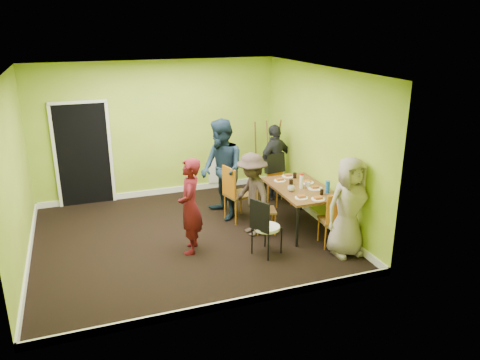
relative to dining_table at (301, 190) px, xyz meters
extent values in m
plane|color=black|center=(-2.02, 0.26, -0.70)|extent=(5.00, 5.00, 0.00)
cube|color=#85A42A|center=(-2.02, 2.51, 0.70)|extent=(5.00, 0.04, 2.80)
cube|color=#85A42A|center=(-2.02, -1.99, 0.70)|extent=(5.00, 0.04, 2.80)
cube|color=#85A42A|center=(-4.52, 0.26, 0.70)|extent=(0.04, 4.50, 2.80)
cube|color=#85A42A|center=(0.48, 0.26, 0.70)|extent=(0.04, 4.50, 2.80)
cube|color=white|center=(-2.02, 0.26, 2.10)|extent=(5.00, 4.50, 0.04)
cube|color=black|center=(-3.52, 2.48, 0.32)|extent=(1.00, 0.05, 2.04)
cube|color=white|center=(-0.72, 2.48, -0.30)|extent=(0.50, 0.04, 0.55)
cylinder|color=black|center=(-0.39, -0.69, -0.34)|extent=(0.04, 0.04, 0.71)
cylinder|color=black|center=(0.39, -0.69, -0.34)|extent=(0.04, 0.04, 0.71)
cylinder|color=black|center=(-0.39, 0.69, -0.34)|extent=(0.04, 0.04, 0.71)
cylinder|color=black|center=(0.39, 0.69, -0.34)|extent=(0.04, 0.04, 0.71)
cube|color=brown|center=(0.00, 0.00, 0.03)|extent=(0.90, 1.50, 0.04)
cylinder|color=#C86F12|center=(-1.14, 0.82, -0.45)|extent=(0.03, 0.03, 0.49)
cylinder|color=#C86F12|center=(-1.05, 0.46, -0.45)|extent=(0.03, 0.03, 0.49)
cylinder|color=#C86F12|center=(-0.78, 0.91, -0.45)|extent=(0.03, 0.03, 0.49)
cylinder|color=#C86F12|center=(-0.69, 0.55, -0.45)|extent=(0.03, 0.03, 0.49)
cube|color=brown|center=(-0.92, 0.69, -0.21)|extent=(0.53, 0.53, 0.04)
cube|color=#C86F12|center=(-1.11, 0.63, 0.08)|extent=(0.13, 0.41, 0.54)
cylinder|color=#C86F12|center=(-0.78, 0.20, -0.49)|extent=(0.02, 0.02, 0.40)
cylinder|color=#C86F12|center=(-0.85, -0.10, -0.49)|extent=(0.02, 0.02, 0.40)
cylinder|color=#C86F12|center=(-0.48, 0.12, -0.49)|extent=(0.02, 0.02, 0.40)
cylinder|color=#C86F12|center=(-0.55, -0.17, -0.49)|extent=(0.02, 0.02, 0.40)
cube|color=brown|center=(-0.66, 0.01, -0.29)|extent=(0.43, 0.43, 0.04)
cube|color=#C86F12|center=(-0.83, 0.05, -0.05)|extent=(0.11, 0.34, 0.45)
cylinder|color=#C86F12|center=(0.26, 1.33, -0.47)|extent=(0.03, 0.03, 0.44)
cylinder|color=#C86F12|center=(-0.07, 1.28, -0.47)|extent=(0.03, 0.03, 0.44)
cylinder|color=#C86F12|center=(0.31, 1.00, -0.47)|extent=(0.03, 0.03, 0.44)
cylinder|color=#C86F12|center=(-0.02, 0.95, -0.47)|extent=(0.03, 0.03, 0.44)
cube|color=brown|center=(0.12, 1.14, -0.25)|extent=(0.45, 0.45, 0.04)
cube|color=#C86F12|center=(0.10, 1.32, 0.01)|extent=(0.37, 0.09, 0.49)
cylinder|color=#C86F12|center=(-0.01, -0.95, -0.48)|extent=(0.03, 0.03, 0.44)
cylinder|color=#C86F12|center=(0.31, -1.00, -0.48)|extent=(0.03, 0.03, 0.44)
cylinder|color=#C86F12|center=(0.04, -0.62, -0.48)|extent=(0.03, 0.03, 0.44)
cylinder|color=#C86F12|center=(0.37, -0.67, -0.48)|extent=(0.03, 0.03, 0.44)
cube|color=brown|center=(0.18, -0.81, -0.26)|extent=(0.44, 0.44, 0.04)
cube|color=#C86F12|center=(0.15, -0.99, 0.00)|extent=(0.37, 0.09, 0.48)
cylinder|color=black|center=(-1.17, -0.68, -0.48)|extent=(0.03, 0.03, 0.44)
cylinder|color=black|center=(-1.02, -0.97, -0.48)|extent=(0.03, 0.03, 0.44)
cylinder|color=black|center=(-0.88, -0.52, -0.48)|extent=(0.03, 0.03, 0.44)
cylinder|color=black|center=(-0.73, -0.81, -0.48)|extent=(0.03, 0.03, 0.44)
cylinder|color=white|center=(-0.95, -0.74, -0.25)|extent=(0.41, 0.41, 0.05)
cube|color=black|center=(-1.11, -0.83, 0.01)|extent=(0.20, 0.34, 0.49)
cylinder|color=brown|center=(-0.02, 2.08, 0.08)|extent=(0.22, 0.36, 1.56)
cylinder|color=brown|center=(0.38, 2.08, 0.08)|extent=(0.22, 0.36, 1.56)
cylinder|color=brown|center=(0.18, 1.85, 0.08)|extent=(0.03, 0.35, 1.52)
cube|color=brown|center=(0.18, 2.04, 0.03)|extent=(0.42, 0.04, 0.04)
cylinder|color=white|center=(-0.20, 0.45, 0.06)|extent=(0.22, 0.22, 0.01)
cylinder|color=white|center=(-0.22, -0.47, 0.06)|extent=(0.22, 0.22, 0.01)
cylinder|color=white|center=(0.05, 0.62, 0.06)|extent=(0.24, 0.24, 0.01)
cylinder|color=white|center=(0.01, -0.62, 0.06)|extent=(0.23, 0.23, 0.01)
cylinder|color=white|center=(0.22, 0.19, 0.06)|extent=(0.24, 0.24, 0.01)
cylinder|color=white|center=(0.21, -0.14, 0.06)|extent=(0.26, 0.26, 0.01)
cylinder|color=white|center=(-0.01, -0.04, 0.18)|extent=(0.07, 0.07, 0.24)
cylinder|color=blue|center=(0.31, -0.38, 0.16)|extent=(0.08, 0.08, 0.21)
cylinder|color=#C86F12|center=(-0.11, 0.22, 0.09)|extent=(0.03, 0.03, 0.07)
cylinder|color=black|center=(-0.10, 0.17, 0.11)|extent=(0.07, 0.07, 0.10)
cylinder|color=black|center=(0.13, 0.50, 0.11)|extent=(0.07, 0.07, 0.10)
cylinder|color=black|center=(0.17, -0.44, 0.11)|extent=(0.06, 0.06, 0.10)
imported|color=white|center=(-0.24, -0.11, 0.10)|extent=(0.12, 0.12, 0.09)
imported|color=white|center=(0.12, -0.02, 0.10)|extent=(0.10, 0.10, 0.09)
imported|color=#4F0D15|center=(-2.05, -0.25, 0.08)|extent=(0.54, 0.66, 1.55)
imported|color=#152536|center=(-1.16, 0.90, 0.24)|extent=(0.82, 0.99, 1.86)
imported|color=#332722|center=(-0.91, 0.02, 0.03)|extent=(0.63, 0.99, 1.45)
imported|color=black|center=(0.15, 1.48, 0.09)|extent=(0.99, 0.72, 1.56)
imported|color=gray|center=(0.24, -1.17, 0.10)|extent=(0.79, 0.52, 1.60)
camera|label=1|loc=(-3.61, -6.90, 2.84)|focal=35.00mm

